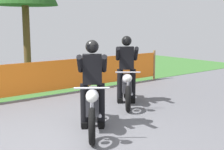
# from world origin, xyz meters

# --- Properties ---
(ground) EXTENTS (24.00, 24.00, 0.02)m
(ground) POSITION_xyz_m (0.00, 0.00, -0.01)
(ground) COLOR #5B5B60
(motorcycle_lead) EXTENTS (1.27, 1.58, 0.91)m
(motorcycle_lead) POSITION_xyz_m (2.50, 1.10, 0.44)
(motorcycle_lead) COLOR black
(motorcycle_lead) RESTS_ON ground
(motorcycle_trailing) EXTENTS (1.26, 1.70, 0.95)m
(motorcycle_trailing) POSITION_xyz_m (0.72, 0.02, 0.46)
(motorcycle_trailing) COLOR black
(motorcycle_trailing) RESTS_ON ground
(rider_lead) EXTENTS (0.74, 0.78, 1.69)m
(rider_lead) POSITION_xyz_m (2.62, 1.27, 0.95)
(rider_lead) COLOR black
(rider_lead) RESTS_ON ground
(rider_trailing) EXTENTS (0.72, 0.78, 1.69)m
(rider_trailing) POSITION_xyz_m (0.85, 0.20, 0.95)
(rider_trailing) COLOR black
(rider_trailing) RESTS_ON ground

